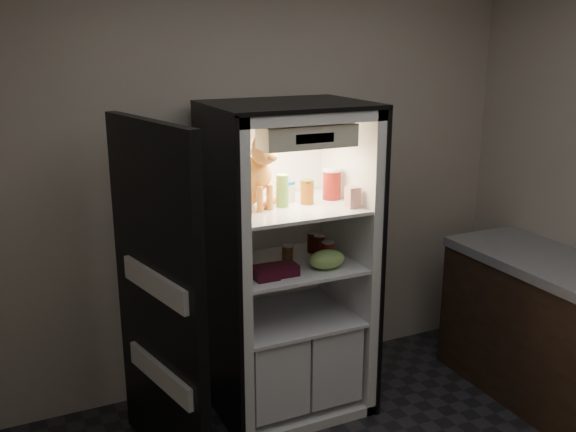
# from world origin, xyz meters

# --- Properties ---
(room_shell) EXTENTS (3.60, 3.60, 3.60)m
(room_shell) POSITION_xyz_m (0.00, 0.00, 1.62)
(room_shell) COLOR white
(room_shell) RESTS_ON floor
(refrigerator) EXTENTS (0.90, 0.72, 1.88)m
(refrigerator) POSITION_xyz_m (0.00, 1.38, 0.79)
(refrigerator) COLOR white
(refrigerator) RESTS_ON floor
(fridge_door) EXTENTS (0.25, 0.86, 1.85)m
(fridge_door) POSITION_xyz_m (-0.83, 1.12, 0.91)
(fridge_door) COLOR black
(fridge_door) RESTS_ON floor
(tabby_cat) EXTENTS (0.41, 0.44, 0.44)m
(tabby_cat) POSITION_xyz_m (-0.21, 1.40, 1.46)
(tabby_cat) COLOR orange
(tabby_cat) RESTS_ON refrigerator
(parmesan_shaker) EXTENTS (0.07, 0.07, 0.19)m
(parmesan_shaker) POSITION_xyz_m (-0.05, 1.32, 1.38)
(parmesan_shaker) COLOR #248637
(parmesan_shaker) RESTS_ON refrigerator
(mayo_tub) EXTENTS (0.09, 0.09, 0.12)m
(mayo_tub) POSITION_xyz_m (0.03, 1.42, 1.35)
(mayo_tub) COLOR white
(mayo_tub) RESTS_ON refrigerator
(salsa_jar) EXTENTS (0.08, 0.08, 0.14)m
(salsa_jar) POSITION_xyz_m (0.11, 1.32, 1.36)
(salsa_jar) COLOR maroon
(salsa_jar) RESTS_ON refrigerator
(pepper_jar) EXTENTS (0.11, 0.11, 0.18)m
(pepper_jar) POSITION_xyz_m (0.29, 1.36, 1.38)
(pepper_jar) COLOR maroon
(pepper_jar) RESTS_ON refrigerator
(cream_carton) EXTENTS (0.07, 0.07, 0.12)m
(cream_carton) POSITION_xyz_m (0.30, 1.14, 1.35)
(cream_carton) COLOR white
(cream_carton) RESTS_ON refrigerator
(soda_can_a) EXTENTS (0.07, 0.07, 0.13)m
(soda_can_a) POSITION_xyz_m (0.21, 1.45, 1.00)
(soda_can_a) COLOR black
(soda_can_a) RESTS_ON refrigerator
(soda_can_b) EXTENTS (0.07, 0.07, 0.13)m
(soda_can_b) POSITION_xyz_m (0.22, 1.37, 1.00)
(soda_can_b) COLOR black
(soda_can_b) RESTS_ON refrigerator
(soda_can_c) EXTENTS (0.07, 0.07, 0.14)m
(soda_can_c) POSITION_xyz_m (0.19, 1.22, 1.01)
(soda_can_c) COLOR black
(soda_can_c) RESTS_ON refrigerator
(condiment_jar) EXTENTS (0.07, 0.07, 0.09)m
(condiment_jar) POSITION_xyz_m (0.01, 1.39, 0.99)
(condiment_jar) COLOR #563A18
(condiment_jar) RESTS_ON refrigerator
(grape_bag) EXTENTS (0.22, 0.16, 0.11)m
(grape_bag) POSITION_xyz_m (0.16, 1.16, 0.99)
(grape_bag) COLOR #7FB655
(grape_bag) RESTS_ON refrigerator
(berry_box_left) EXTENTS (0.13, 0.13, 0.07)m
(berry_box_left) POSITION_xyz_m (-0.23, 1.16, 0.97)
(berry_box_left) COLOR #430B1A
(berry_box_left) RESTS_ON refrigerator
(berry_box_right) EXTENTS (0.12, 0.12, 0.06)m
(berry_box_right) POSITION_xyz_m (-0.10, 1.17, 0.97)
(berry_box_right) COLOR #430B1A
(berry_box_right) RESTS_ON refrigerator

